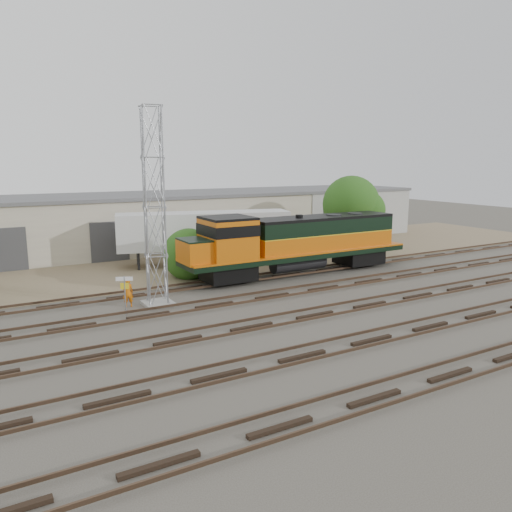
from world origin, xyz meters
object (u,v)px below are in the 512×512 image
signal_tower (154,212)px  worker (128,293)px  semi_trailer (208,231)px  locomotive (295,242)px

signal_tower → worker: size_ratio=6.66×
signal_tower → semi_trailer: signal_tower is taller
locomotive → worker: bearing=-171.0°
semi_trailer → worker: bearing=-120.8°
locomotive → semi_trailer: (-3.90, 6.94, 0.20)m
worker → locomotive: bearing=-164.5°
semi_trailer → locomotive: bearing=-45.6°
locomotive → signal_tower: bearing=-167.4°
worker → semi_trailer: size_ratio=0.12×
signal_tower → semi_trailer: (7.65, 9.52, -2.86)m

